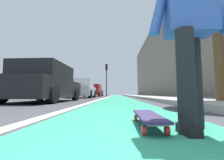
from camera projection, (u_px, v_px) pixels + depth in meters
ground_plane at (118, 99)px, 10.55m from camera, size 80.00×80.00×0.00m
bike_lane_paint at (118, 96)px, 24.49m from camera, size 56.00×1.81×0.00m
lane_stripe_white at (110, 96)px, 20.54m from camera, size 52.00×0.16×0.01m
sidewalk_curb at (144, 96)px, 18.42m from camera, size 52.00×3.20×0.13m
building_facade at (159, 59)px, 22.78m from camera, size 40.00×1.20×10.76m
skateboard at (148, 117)px, 1.47m from camera, size 0.84×0.21×0.11m
skater_person at (189, 22)px, 1.39m from camera, size 0.46×0.72×1.64m
parked_car_near at (45, 84)px, 6.23m from camera, size 4.05×2.01×1.47m
parked_car_mid at (82, 89)px, 12.69m from camera, size 4.07×1.94×1.48m
parked_car_far at (94, 91)px, 19.57m from camera, size 4.15×2.09×1.49m
traffic_light at (106, 74)px, 20.43m from camera, size 0.33×0.28×4.20m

